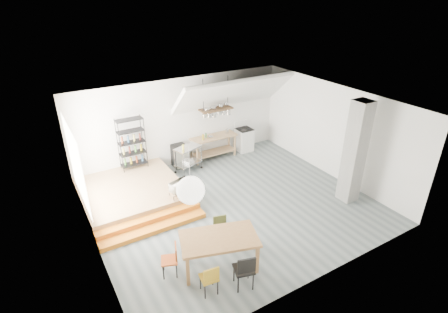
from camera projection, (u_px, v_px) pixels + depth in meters
floor at (233, 205)px, 10.68m from camera, size 8.00×8.00×0.00m
wall_back at (182, 122)px, 12.67m from camera, size 8.00×0.04×3.20m
wall_left at (88, 198)px, 8.13m from camera, size 0.04×7.00×3.20m
wall_right at (333, 132)px, 11.80m from camera, size 0.04×7.00×3.20m
ceiling at (234, 105)px, 9.26m from camera, size 8.00×7.00×0.02m
slope_ceiling at (233, 93)px, 12.61m from camera, size 4.40×1.44×1.32m
window_pane at (76, 164)px, 9.21m from camera, size 0.02×2.50×2.20m
platform at (132, 192)px, 10.98m from camera, size 3.00×3.00×0.40m
step_lower at (154, 229)px, 9.54m from camera, size 3.00×0.35×0.13m
step_upper at (150, 220)px, 9.78m from camera, size 3.00×0.35×0.27m
concrete_column at (355, 153)px, 10.33m from camera, size 0.50×0.50×3.20m
kitchen_counter at (214, 143)px, 13.33m from camera, size 1.80×0.60×0.91m
stove at (244, 139)px, 14.04m from camera, size 0.60×0.60×1.18m
pot_rack at (217, 111)px, 12.58m from camera, size 1.20×0.50×1.43m
wire_shelving at (132, 143)px, 11.64m from camera, size 0.88×0.38×1.80m
microwave_shelf at (180, 191)px, 10.37m from camera, size 0.60×0.40×0.16m
paper_lantern at (191, 190)px, 7.29m from camera, size 0.60×0.60×0.60m
dining_table at (219, 241)px, 8.05m from camera, size 2.00×1.49×0.85m
chair_mustard at (210, 277)px, 7.41m from camera, size 0.41×0.41×0.80m
chair_black at (245, 269)px, 7.52m from camera, size 0.53×0.53×0.93m
chair_olive at (221, 228)px, 8.91m from camera, size 0.45×0.45×0.80m
chair_red at (172, 257)px, 7.94m from camera, size 0.48×0.48×0.81m
rolling_cart at (188, 156)px, 12.40m from camera, size 1.06×0.80×0.93m
mini_fridge at (180, 156)px, 12.81m from camera, size 0.50×0.50×0.84m
microwave at (179, 186)px, 10.30m from camera, size 0.62×0.51×0.30m
bowl at (210, 137)px, 13.08m from camera, size 0.22×0.22×0.05m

